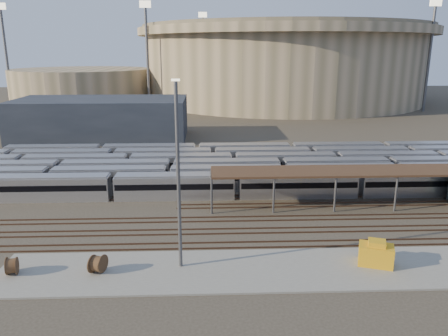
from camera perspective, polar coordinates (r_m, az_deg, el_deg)
The scene contains 16 objects.
ground at distance 60.22m, azimuth 6.08°, elevation -6.27°, with size 420.00×420.00×0.00m, color #383026.
apron at distance 46.11m, azimuth 2.47°, elevation -13.17°, with size 50.00×9.00×0.20m, color gray.
subway_trains at distance 77.10m, azimuth 4.30°, elevation 0.05°, with size 127.71×23.90×3.60m.
inspection_shed at distance 68.92m, azimuth 24.12°, elevation -0.40°, with size 60.30×6.00×5.30m.
empty_tracks at distance 55.63m, azimuth 6.82°, elevation -8.08°, with size 170.00×9.62×0.18m.
stadium at distance 198.29m, azimuth 7.69°, elevation 13.61°, with size 124.00×124.00×32.50m.
secondary_arena at distance 192.96m, azimuth -18.02°, elevation 10.15°, with size 56.00×56.00×14.00m, color tan.
service_building at distance 114.77m, azimuth -15.66°, elevation 6.23°, with size 42.00×20.00×10.00m, color #1E232D.
floodlight_0 at distance 166.75m, azimuth -9.99°, elevation 14.65°, with size 4.00×1.00×38.40m.
floodlight_1 at distance 191.31m, azimuth -26.60°, elevation 13.37°, with size 4.00×1.00×38.40m.
floodlight_2 at distance 174.08m, azimuth 25.30°, elevation 13.48°, with size 4.00×1.00×38.40m.
floodlight_3 at distance 215.37m, azimuth -2.75°, elevation 14.97°, with size 4.00×1.00×38.40m.
cable_reel_west at distance 46.81m, azimuth -16.16°, elevation -11.93°, with size 1.87×1.87×1.04m, color brown.
cable_reel_east at distance 49.55m, azimuth -25.97°, elevation -11.41°, with size 1.79×1.79×0.99m, color brown.
yard_light_pole at distance 43.20m, azimuth -5.99°, elevation -1.18°, with size 0.80×0.36×19.19m.
yellow_equipment at distance 49.08m, azimuth 19.22°, elevation -10.68°, with size 3.46×2.16×2.16m, color #CA9013.
Camera 1 is at (-8.53, -55.36, 22.13)m, focal length 35.00 mm.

